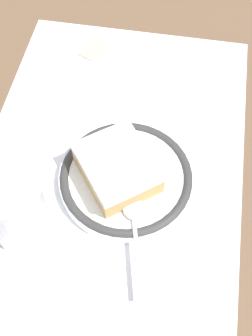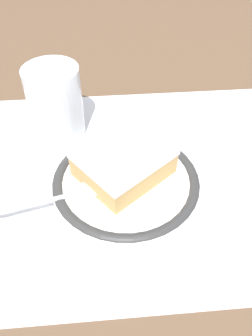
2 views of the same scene
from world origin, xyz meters
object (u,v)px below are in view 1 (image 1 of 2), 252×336
sugar_packet (94,48)px  cup (16,211)px  plate (126,178)px  cake_slice (117,168)px  napkin (79,91)px  spoon (134,221)px

sugar_packet → cup: bearing=-4.1°
cup → sugar_packet: size_ratio=2.03×
plate → cake_slice: (0.00, -0.01, 0.03)m
napkin → sugar_packet: size_ratio=2.74×
cup → plate: bearing=126.2°
plate → spoon: bearing=18.2°
plate → spoon: size_ratio=1.33×
napkin → sugar_packet: sugar_packet is taller
napkin → sugar_packet: (-0.10, 0.00, 0.00)m
cake_slice → plate: bearing=99.7°
plate → spoon: (0.06, 0.02, 0.01)m
napkin → cup: bearing=-4.7°
napkin → sugar_packet: bearing=177.4°
plate → sugar_packet: size_ratio=3.60×
cake_slice → cup: cup is taller
plate → spoon: spoon is taller
cake_slice → napkin: 0.18m
plate → cup: bearing=-53.8°
cake_slice → napkin: (-0.15, -0.09, -0.03)m
spoon → sugar_packet: size_ratio=2.71×
cup → napkin: bearing=175.3°
spoon → cup: cup is taller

